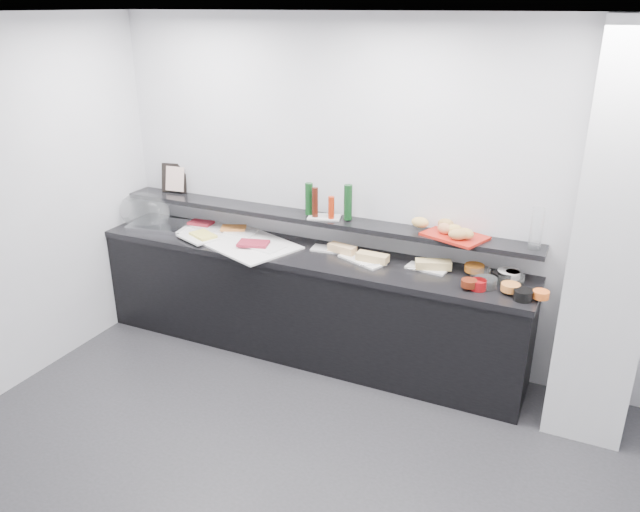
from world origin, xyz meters
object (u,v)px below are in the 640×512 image
at_px(carafe, 536,229).
at_px(cloche_base, 160,225).
at_px(sandwich_plate_mid, 362,260).
at_px(condiment_tray, 324,217).
at_px(framed_print, 174,178).
at_px(bread_tray, 455,236).

bearing_deg(carafe, cloche_base, -176.68).
distance_m(sandwich_plate_mid, condiment_tray, 0.49).
bearing_deg(condiment_tray, carafe, -16.17).
xyz_separation_m(condiment_tray, carafe, (1.62, -0.01, 0.14)).
relative_size(framed_print, carafe, 0.87).
height_order(sandwich_plate_mid, bread_tray, bread_tray).
bearing_deg(bread_tray, cloche_base, -156.00).
bearing_deg(bread_tray, sandwich_plate_mid, -147.47).
distance_m(cloche_base, sandwich_plate_mid, 1.91).
relative_size(bread_tray, carafe, 1.44).
height_order(framed_print, carafe, carafe).
bearing_deg(bread_tray, framed_print, -162.42).
xyz_separation_m(sandwich_plate_mid, carafe, (1.23, 0.15, 0.39)).
relative_size(condiment_tray, bread_tray, 0.60).
bearing_deg(carafe, bread_tray, 179.78).
height_order(sandwich_plate_mid, condiment_tray, condiment_tray).
height_order(cloche_base, condiment_tray, condiment_tray).
bearing_deg(condiment_tray, framed_print, 160.36).
distance_m(framed_print, bread_tray, 2.61).
height_order(condiment_tray, bread_tray, bread_tray).
bearing_deg(framed_print, cloche_base, -98.68).
distance_m(sandwich_plate_mid, bread_tray, 0.73).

